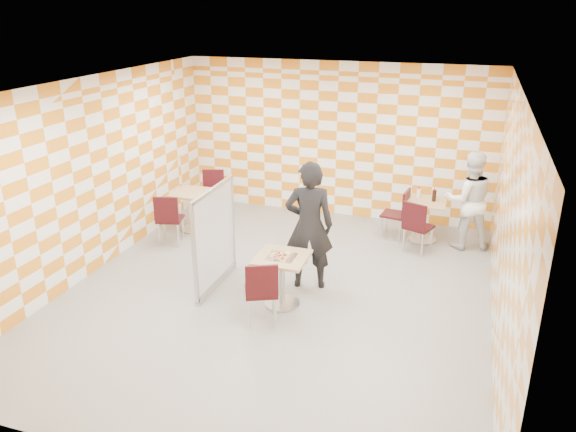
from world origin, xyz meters
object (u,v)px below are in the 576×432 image
object	(u,v)px
empty_table	(193,204)
man_dark	(309,226)
chair_empty_near	(168,216)
partition	(215,237)
chair_main_front	(261,288)
soda_bottle	(434,195)
main_table	(282,272)
chair_second_side	(400,210)
chair_empty_far	(213,190)
sport_bottle	(419,193)
second_table	(424,214)
chair_second_front	(416,223)
man_white	(469,200)

from	to	relation	value
empty_table	man_dark	bearing A→B (deg)	-28.58
chair_empty_near	partition	size ratio (longest dim) A/B	0.60
chair_main_front	man_dark	distance (m)	1.37
soda_bottle	main_table	bearing A→B (deg)	-120.90
chair_second_side	chair_empty_far	world-z (taller)	same
chair_main_front	partition	distance (m)	1.36
partition	soda_bottle	bearing A→B (deg)	43.35
partition	sport_bottle	bearing A→B (deg)	47.45
second_table	chair_empty_near	bearing A→B (deg)	-159.11
main_table	soda_bottle	bearing A→B (deg)	59.10
partition	chair_empty_far	bearing A→B (deg)	116.03
second_table	empty_table	bearing A→B (deg)	-168.52
chair_empty_far	chair_empty_near	bearing A→B (deg)	-94.06
chair_main_front	soda_bottle	world-z (taller)	soda_bottle
empty_table	chair_main_front	distance (m)	3.62
chair_second_side	chair_empty_near	bearing A→B (deg)	-157.81
partition	man_dark	world-z (taller)	man_dark
partition	main_table	bearing A→B (deg)	-12.16
soda_bottle	second_table	bearing A→B (deg)	-165.78
chair_empty_near	soda_bottle	bearing A→B (deg)	20.68
chair_empty_near	sport_bottle	xyz separation A→B (m)	(4.06, 1.76, 0.29)
chair_second_front	chair_second_side	distance (m)	0.65
chair_empty_far	soda_bottle	world-z (taller)	soda_bottle
empty_table	man_white	xyz separation A→B (m)	(4.83, 0.79, 0.35)
second_table	chair_second_front	size ratio (longest dim) A/B	0.81
second_table	soda_bottle	bearing A→B (deg)	14.22
chair_second_side	man_dark	size ratio (longest dim) A/B	0.48
second_table	chair_second_front	bearing A→B (deg)	-96.95
chair_empty_near	soda_bottle	distance (m)	4.64
empty_table	partition	bearing A→B (deg)	-54.56
main_table	sport_bottle	distance (m)	3.48
chair_main_front	partition	bearing A→B (deg)	141.30
empty_table	soda_bottle	size ratio (longest dim) A/B	3.26
chair_second_front	man_white	distance (m)	1.02
chair_second_front	chair_empty_far	xyz separation A→B (m)	(-4.01, 0.57, 0.00)
man_white	soda_bottle	distance (m)	0.59
man_dark	man_white	xyz separation A→B (m)	(2.18, 2.23, -0.11)
partition	man_white	size ratio (longest dim) A/B	0.91
chair_empty_near	chair_empty_far	world-z (taller)	same
second_table	man_dark	bearing A→B (deg)	-122.72
chair_second_front	empty_table	bearing A→B (deg)	-176.75
empty_table	sport_bottle	distance (m)	4.11
chair_empty_near	partition	distance (m)	1.82
main_table	chair_second_side	world-z (taller)	chair_second_side
chair_second_side	sport_bottle	size ratio (longest dim) A/B	4.62
chair_second_front	soda_bottle	distance (m)	0.74
main_table	man_dark	xyz separation A→B (m)	(0.19, 0.68, 0.46)
main_table	chair_main_front	world-z (taller)	chair_main_front
empty_table	man_dark	xyz separation A→B (m)	(2.65, -1.44, 0.46)
second_table	chair_empty_near	size ratio (longest dim) A/B	0.81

